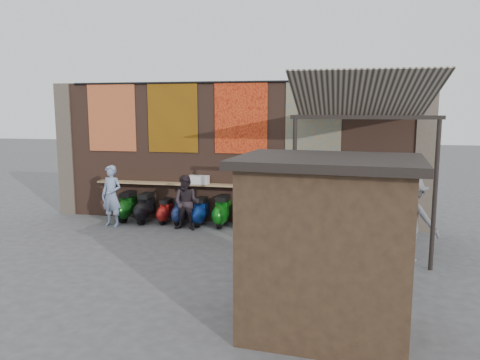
# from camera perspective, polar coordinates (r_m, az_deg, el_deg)

# --- Properties ---
(ground) EXTENTS (70.00, 70.00, 0.00)m
(ground) POSITION_cam_1_polar(r_m,az_deg,el_deg) (11.25, -4.06, -8.12)
(ground) COLOR #474749
(ground) RESTS_ON ground
(brick_wall) EXTENTS (10.00, 0.40, 4.00)m
(brick_wall) POSITION_cam_1_polar(r_m,az_deg,el_deg) (13.44, -0.97, 3.35)
(brick_wall) COLOR brown
(brick_wall) RESTS_ON ground
(pier_left) EXTENTS (0.50, 0.50, 4.00)m
(pier_left) POSITION_cam_1_polar(r_m,az_deg,el_deg) (15.46, -20.14, 3.52)
(pier_left) COLOR #4C4238
(pier_left) RESTS_ON ground
(pier_right) EXTENTS (0.50, 0.50, 4.00)m
(pier_right) POSITION_cam_1_polar(r_m,az_deg,el_deg) (13.28, 21.48, 2.69)
(pier_right) COLOR #4C4238
(pier_right) RESTS_ON ground
(eating_counter) EXTENTS (8.00, 0.32, 0.05)m
(eating_counter) POSITION_cam_1_polar(r_m,az_deg,el_deg) (13.20, -1.32, -0.69)
(eating_counter) COLOR #9E7A51
(eating_counter) RESTS_ON brick_wall
(shelf_box) EXTENTS (0.57, 0.29, 0.24)m
(shelf_box) POSITION_cam_1_polar(r_m,az_deg,el_deg) (13.38, -5.07, 0.03)
(shelf_box) COLOR white
(shelf_box) RESTS_ON eating_counter
(tapestry_redgold) EXTENTS (1.50, 0.02, 2.00)m
(tapestry_redgold) POSITION_cam_1_polar(r_m,az_deg,el_deg) (14.43, -15.38, 7.39)
(tapestry_redgold) COLOR maroon
(tapestry_redgold) RESTS_ON brick_wall
(tapestry_sun) EXTENTS (1.50, 0.02, 2.00)m
(tapestry_sun) POSITION_cam_1_polar(r_m,az_deg,el_deg) (13.66, -8.22, 7.55)
(tapestry_sun) COLOR orange
(tapestry_sun) RESTS_ON brick_wall
(tapestry_orange) EXTENTS (1.50, 0.02, 2.00)m
(tapestry_orange) POSITION_cam_1_polar(r_m,az_deg,el_deg) (13.11, 0.09, 7.60)
(tapestry_orange) COLOR #DD491B
(tapestry_orange) RESTS_ON brick_wall
(tapestry_multi) EXTENTS (1.50, 0.02, 2.00)m
(tapestry_multi) POSITION_cam_1_polar(r_m,az_deg,el_deg) (12.84, 8.93, 7.47)
(tapestry_multi) COLOR #246585
(tapestry_multi) RESTS_ON brick_wall
(hang_rail) EXTENTS (9.50, 0.06, 0.06)m
(hang_rail) POSITION_cam_1_polar(r_m,az_deg,el_deg) (13.18, -1.22, 11.86)
(hang_rail) COLOR black
(hang_rail) RESTS_ON brick_wall
(scooter_stool_0) EXTENTS (0.40, 0.89, 0.85)m
(scooter_stool_0) POSITION_cam_1_polar(r_m,az_deg,el_deg) (14.05, -13.58, -3.17)
(scooter_stool_0) COLOR #0E4912
(scooter_stool_0) RESTS_ON ground
(scooter_stool_1) EXTENTS (0.40, 0.88, 0.84)m
(scooter_stool_1) POSITION_cam_1_polar(r_m,az_deg,el_deg) (13.74, -11.48, -3.38)
(scooter_stool_1) COLOR black
(scooter_stool_1) RESTS_ON ground
(scooter_stool_2) EXTENTS (0.32, 0.71, 0.67)m
(scooter_stool_2) POSITION_cam_1_polar(r_m,az_deg,el_deg) (13.60, -9.09, -3.79)
(scooter_stool_2) COLOR maroon
(scooter_stool_2) RESTS_ON ground
(scooter_stool_3) EXTENTS (0.36, 0.79, 0.75)m
(scooter_stool_3) POSITION_cam_1_polar(r_m,az_deg,el_deg) (13.38, -7.19, -3.79)
(scooter_stool_3) COLOR navy
(scooter_stool_3) RESTS_ON ground
(scooter_stool_4) EXTENTS (0.36, 0.81, 0.77)m
(scooter_stool_4) POSITION_cam_1_polar(r_m,az_deg,el_deg) (13.22, -4.84, -3.87)
(scooter_stool_4) COLOR navy
(scooter_stool_4) RESTS_ON ground
(scooter_stool_5) EXTENTS (0.40, 0.89, 0.85)m
(scooter_stool_5) POSITION_cam_1_polar(r_m,az_deg,el_deg) (13.05, -2.21, -3.83)
(scooter_stool_5) COLOR #0D6011
(scooter_stool_5) RESTS_ON ground
(scooter_stool_6) EXTENTS (0.32, 0.71, 0.67)m
(scooter_stool_6) POSITION_cam_1_polar(r_m,az_deg,el_deg) (12.95, 0.32, -4.31)
(scooter_stool_6) COLOR black
(scooter_stool_6) RESTS_ON ground
(scooter_stool_7) EXTENTS (0.37, 0.81, 0.77)m
(scooter_stool_7) POSITION_cam_1_polar(r_m,az_deg,el_deg) (12.86, 2.41, -4.18)
(scooter_stool_7) COLOR maroon
(scooter_stool_7) RESTS_ON ground
(scooter_stool_8) EXTENTS (0.32, 0.72, 0.68)m
(scooter_stool_8) POSITION_cam_1_polar(r_m,az_deg,el_deg) (12.80, 5.32, -4.49)
(scooter_stool_8) COLOR #9E2A0C
(scooter_stool_8) RESTS_ON ground
(scooter_stool_9) EXTENTS (0.33, 0.74, 0.70)m
(scooter_stool_9) POSITION_cam_1_polar(r_m,az_deg,el_deg) (12.68, 7.63, -4.60)
(scooter_stool_9) COLOR #196456
(scooter_stool_9) RESTS_ON ground
(diner_left) EXTENTS (0.69, 0.52, 1.71)m
(diner_left) POSITION_cam_1_polar(r_m,az_deg,el_deg) (13.47, -15.38, -1.87)
(diner_left) COLOR #7B8DB3
(diner_left) RESTS_ON ground
(diner_right) EXTENTS (0.73, 0.58, 1.49)m
(diner_right) POSITION_cam_1_polar(r_m,az_deg,el_deg) (12.64, -6.53, -2.79)
(diner_right) COLOR #281F25
(diner_right) RESTS_ON ground
(shopper_navy) EXTENTS (1.16, 0.85, 1.83)m
(shopper_navy) POSITION_cam_1_polar(r_m,az_deg,el_deg) (11.10, 12.46, -3.66)
(shopper_navy) COLOR #161E32
(shopper_navy) RESTS_ON ground
(shopper_grey) EXTENTS (1.36, 1.10, 1.84)m
(shopper_grey) POSITION_cam_1_polar(r_m,az_deg,el_deg) (10.63, 20.05, -4.51)
(shopper_grey) COLOR slate
(shopper_grey) RESTS_ON ground
(shopper_tan) EXTENTS (0.84, 0.70, 1.46)m
(shopper_tan) POSITION_cam_1_polar(r_m,az_deg,el_deg) (11.24, 7.82, -4.34)
(shopper_tan) COLOR #937E5E
(shopper_tan) RESTS_ON ground
(market_stall) EXTENTS (2.42, 1.90, 2.46)m
(market_stall) POSITION_cam_1_polar(r_m,az_deg,el_deg) (6.91, 10.47, -8.43)
(market_stall) COLOR black
(market_stall) RESTS_ON ground
(stall_roof) EXTENTS (2.71, 2.18, 0.12)m
(stall_roof) POSITION_cam_1_polar(r_m,az_deg,el_deg) (6.65, 10.78, 2.27)
(stall_roof) COLOR black
(stall_roof) RESTS_ON market_stall
(stall_sign) EXTENTS (1.20, 0.15, 0.50)m
(stall_sign) POSITION_cam_1_polar(r_m,az_deg,el_deg) (7.63, 11.37, -2.54)
(stall_sign) COLOR gold
(stall_sign) RESTS_ON market_stall
(stall_shelf) EXTENTS (1.89, 0.27, 0.06)m
(stall_shelf) POSITION_cam_1_polar(r_m,az_deg,el_deg) (7.85, 11.17, -8.90)
(stall_shelf) COLOR #473321
(stall_shelf) RESTS_ON market_stall
(awning_canvas) EXTENTS (3.20, 3.28, 0.97)m
(awning_canvas) POSITION_cam_1_polar(r_m,az_deg,el_deg) (11.26, 14.75, 9.94)
(awning_canvas) COLOR beige
(awning_canvas) RESTS_ON brick_wall
(awning_ledger) EXTENTS (3.30, 0.08, 0.12)m
(awning_ledger) POSITION_cam_1_polar(r_m,az_deg,el_deg) (12.86, 14.49, 11.54)
(awning_ledger) COLOR #33261C
(awning_ledger) RESTS_ON brick_wall
(awning_header) EXTENTS (3.00, 0.08, 0.08)m
(awning_header) POSITION_cam_1_polar(r_m,az_deg,el_deg) (9.76, 15.04, 7.40)
(awning_header) COLOR black
(awning_header) RESTS_ON awning_post_left
(awning_post_left) EXTENTS (0.09, 0.09, 3.10)m
(awning_post_left) POSITION_cam_1_polar(r_m,az_deg,el_deg) (9.93, 6.60, -1.22)
(awning_post_left) COLOR black
(awning_post_left) RESTS_ON ground
(awning_post_right) EXTENTS (0.09, 0.09, 3.10)m
(awning_post_right) POSITION_cam_1_polar(r_m,az_deg,el_deg) (10.07, 22.68, -1.70)
(awning_post_right) COLOR black
(awning_post_right) RESTS_ON ground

